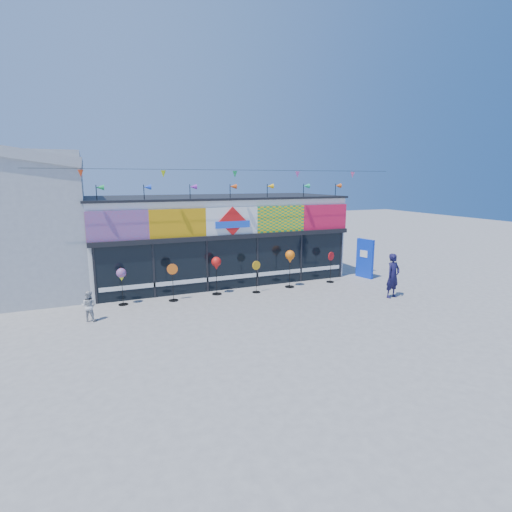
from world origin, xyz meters
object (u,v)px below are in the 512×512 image
spinner_2 (216,264)px  blue_sign (365,258)px  spinner_1 (173,281)px  spinner_0 (121,276)px  spinner_3 (256,276)px  spinner_4 (290,258)px  child (89,306)px  spinner_5 (331,266)px  adult_man (393,276)px

spinner_2 → blue_sign: bearing=0.0°
spinner_2 → spinner_1: bearing=-173.6°
spinner_0 → spinner_3: 5.61m
spinner_0 → spinner_1: spinner_1 is taller
spinner_3 → spinner_4: (1.77, 0.22, 0.63)m
spinner_0 → child: (-1.24, -1.48, -0.64)m
blue_sign → spinner_5: bearing=170.0°
spinner_3 → spinner_5: spinner_5 is taller
child → spinner_2: bearing=-138.9°
blue_sign → spinner_1: size_ratio=1.27×
spinner_2 → adult_man: 7.48m
spinner_1 → spinner_5: spinner_1 is taller
spinner_1 → spinner_4: bearing=0.4°
blue_sign → spinner_5: 2.12m
spinner_2 → child: spinner_2 is taller
spinner_4 → child: bearing=-171.5°
adult_man → blue_sign: bearing=61.2°
spinner_3 → adult_man: (5.01, -2.90, 0.18)m
spinner_0 → spinner_2: size_ratio=0.90×
child → spinner_1: bearing=-133.5°
spinner_0 → adult_man: (10.58, -3.32, -0.26)m
blue_sign → spinner_3: blue_sign is taller
spinner_1 → child: (-3.19, -1.24, -0.27)m
blue_sign → spinner_4: (-4.35, -0.18, 0.40)m
spinner_3 → child: size_ratio=1.29×
spinner_1 → spinner_5: bearing=0.6°
blue_sign → child: blue_sign is taller
spinner_2 → spinner_5: bearing=-1.4°
spinner_0 → spinner_4: 7.35m
blue_sign → child: size_ratio=1.79×
blue_sign → spinner_0: 11.70m
spinner_1 → adult_man: 9.16m
spinner_5 → child: (-10.82, -1.32, -0.24)m
spinner_0 → spinner_5: 9.59m
spinner_1 → spinner_4: spinner_4 is taller
blue_sign → spinner_1: bearing=167.4°
spinner_0 → spinner_5: size_ratio=1.00×
spinner_1 → spinner_2: bearing=6.4°
spinner_5 → spinner_2: bearing=178.6°
spinner_1 → child: size_ratio=1.41×
spinner_0 → spinner_3: spinner_0 is taller
blue_sign → spinner_0: blue_sign is taller
spinner_2 → spinner_4: (3.46, -0.18, 0.06)m
spinner_3 → child: 6.90m
spinner_2 → spinner_3: (1.69, -0.40, -0.57)m
spinner_5 → adult_man: size_ratio=0.80×
spinner_2 → spinner_3: 1.83m
spinner_1 → adult_man: adult_man is taller
spinner_5 → spinner_0: bearing=179.1°
spinner_3 → spinner_2: bearing=166.7°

